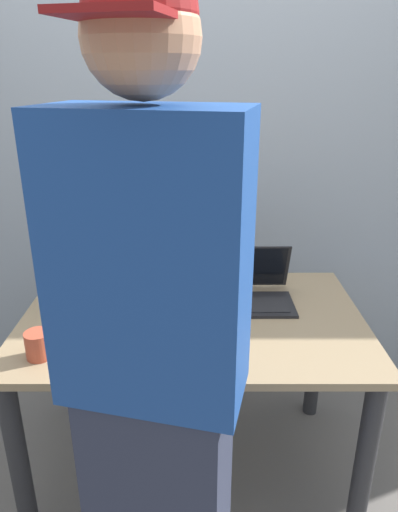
% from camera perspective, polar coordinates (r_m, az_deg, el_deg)
% --- Properties ---
extents(ground_plane, '(8.00, 8.00, 0.00)m').
position_cam_1_polar(ground_plane, '(2.27, -0.66, -24.16)').
color(ground_plane, slate).
rests_on(ground_plane, ground).
extents(desk, '(1.31, 0.83, 0.75)m').
position_cam_1_polar(desk, '(1.88, -0.74, -10.85)').
color(desk, '#9E8460').
rests_on(desk, ground).
extents(laptop, '(0.34, 0.29, 0.21)m').
position_cam_1_polar(laptop, '(1.92, 6.27, -3.98)').
color(laptop, black).
rests_on(laptop, desk).
extents(beer_bottle_dark, '(0.07, 0.07, 0.32)m').
position_cam_1_polar(beer_bottle_dark, '(1.93, -9.69, -1.69)').
color(beer_bottle_dark, brown).
rests_on(beer_bottle_dark, desk).
extents(beer_bottle_amber, '(0.07, 0.07, 0.31)m').
position_cam_1_polar(beer_bottle_amber, '(1.89, -15.78, -2.93)').
color(beer_bottle_amber, '#1E5123').
rests_on(beer_bottle_amber, desk).
extents(person_figure, '(0.44, 0.35, 1.82)m').
position_cam_1_polar(person_figure, '(1.13, -5.28, -15.73)').
color(person_figure, '#2D3347').
rests_on(person_figure, ground).
extents(coffee_mug, '(0.12, 0.09, 0.09)m').
position_cam_1_polar(coffee_mug, '(1.64, -18.84, -10.19)').
color(coffee_mug, '#BF4C33').
rests_on(coffee_mug, desk).
extents(back_wall, '(6.00, 0.10, 2.60)m').
position_cam_1_polar(back_wall, '(2.37, -0.58, 13.72)').
color(back_wall, '#99A3AD').
rests_on(back_wall, ground).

